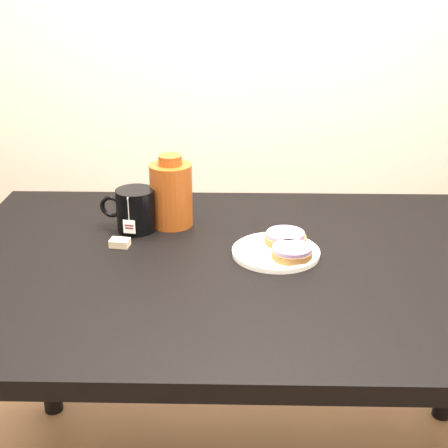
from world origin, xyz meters
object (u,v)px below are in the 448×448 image
(bagel_package, at_px, (171,194))
(table, at_px, (252,293))
(plate, at_px, (276,251))
(teabag_pouch, at_px, (120,243))
(bagel_back, at_px, (285,238))
(mug, at_px, (135,210))
(bagel_front, at_px, (292,252))

(bagel_package, bearing_deg, table, -45.63)
(plate, distance_m, bagel_package, 0.32)
(plate, distance_m, teabag_pouch, 0.37)
(plate, bearing_deg, bagel_back, 59.81)
(table, relative_size, bagel_package, 7.58)
(teabag_pouch, bearing_deg, mug, 76.75)
(teabag_pouch, height_order, bagel_package, bagel_package)
(table, xyz_separation_m, plate, (0.05, 0.03, 0.09))
(bagel_back, bearing_deg, plate, -120.19)
(plate, bearing_deg, bagel_front, -49.82)
(table, height_order, plate, plate)
(plate, xyz_separation_m, mug, (-0.35, 0.13, 0.05))
(plate, xyz_separation_m, teabag_pouch, (-0.37, 0.04, 0.00))
(bagel_front, height_order, teabag_pouch, bagel_front)
(bagel_package, bearing_deg, plate, -33.99)
(table, bearing_deg, teabag_pouch, 167.35)
(plate, relative_size, mug, 1.35)
(bagel_back, xyz_separation_m, bagel_front, (0.01, -0.08, 0.00))
(table, relative_size, teabag_pouch, 31.11)
(table, bearing_deg, mug, 149.86)
(plate, relative_size, bagel_package, 1.10)
(table, distance_m, plate, 0.11)
(table, height_order, bagel_package, bagel_package)
(mug, bearing_deg, bagel_back, -4.38)
(bagel_back, distance_m, mug, 0.38)
(plate, bearing_deg, bagel_package, 146.01)
(table, distance_m, mug, 0.36)
(table, bearing_deg, bagel_front, -3.26)
(bagel_front, distance_m, bagel_package, 0.36)
(teabag_pouch, bearing_deg, bagel_front, -10.65)
(bagel_front, relative_size, mug, 0.81)
(bagel_back, relative_size, mug, 0.74)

